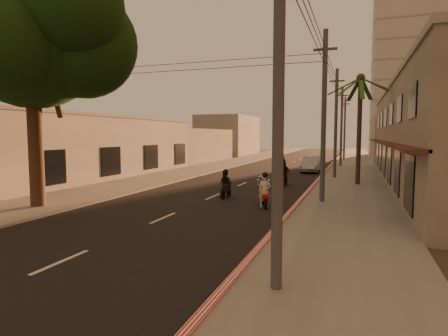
{
  "coord_description": "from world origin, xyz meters",
  "views": [
    {
      "loc": [
        7.84,
        -12.22,
        3.62
      ],
      "look_at": [
        0.57,
        8.34,
        1.69
      ],
      "focal_mm": 30.0,
      "sensor_mm": 36.0,
      "label": 1
    }
  ],
  "objects_px": {
    "parked_car": "(312,164)",
    "broadleaf_tree": "(39,33)",
    "scooter_mid_b": "(283,174)",
    "scooter_red": "(265,192)",
    "scooter_mid_a": "(226,185)",
    "scooter_far_a": "(282,166)",
    "palm_tree": "(361,84)"
  },
  "relations": [
    {
      "from": "parked_car",
      "to": "broadleaf_tree",
      "type": "bearing_deg",
      "value": -112.4
    },
    {
      "from": "parked_car",
      "to": "scooter_mid_b",
      "type": "bearing_deg",
      "value": -92.31
    },
    {
      "from": "scooter_mid_b",
      "to": "parked_car",
      "type": "height_order",
      "value": "scooter_mid_b"
    },
    {
      "from": "broadleaf_tree",
      "to": "scooter_red",
      "type": "xyz_separation_m",
      "value": [
        10.2,
        3.75,
        -7.68
      ]
    },
    {
      "from": "scooter_mid_a",
      "to": "scooter_far_a",
      "type": "bearing_deg",
      "value": 85.38
    },
    {
      "from": "palm_tree",
      "to": "scooter_mid_a",
      "type": "bearing_deg",
      "value": -131.46
    },
    {
      "from": "palm_tree",
      "to": "scooter_mid_a",
      "type": "distance_m",
      "value": 12.57
    },
    {
      "from": "scooter_red",
      "to": "scooter_mid_a",
      "type": "height_order",
      "value": "scooter_red"
    },
    {
      "from": "broadleaf_tree",
      "to": "parked_car",
      "type": "bearing_deg",
      "value": 65.35
    },
    {
      "from": "scooter_mid_a",
      "to": "palm_tree",
      "type": "bearing_deg",
      "value": 46.56
    },
    {
      "from": "palm_tree",
      "to": "scooter_far_a",
      "type": "bearing_deg",
      "value": 138.19
    },
    {
      "from": "parked_car",
      "to": "palm_tree",
      "type": "bearing_deg",
      "value": -62.58
    },
    {
      "from": "scooter_far_a",
      "to": "scooter_mid_a",
      "type": "bearing_deg",
      "value": -77.07
    },
    {
      "from": "palm_tree",
      "to": "parked_car",
      "type": "height_order",
      "value": "palm_tree"
    },
    {
      "from": "scooter_red",
      "to": "parked_car",
      "type": "bearing_deg",
      "value": 70.1
    },
    {
      "from": "palm_tree",
      "to": "scooter_mid_b",
      "type": "relative_size",
      "value": 4.17
    },
    {
      "from": "palm_tree",
      "to": "scooter_mid_a",
      "type": "height_order",
      "value": "palm_tree"
    },
    {
      "from": "scooter_red",
      "to": "palm_tree",
      "type": "bearing_deg",
      "value": 47.22
    },
    {
      "from": "scooter_mid_b",
      "to": "parked_car",
      "type": "relative_size",
      "value": 0.42
    },
    {
      "from": "scooter_far_a",
      "to": "parked_car",
      "type": "xyz_separation_m",
      "value": [
        2.35,
        3.05,
        -0.05
      ]
    },
    {
      "from": "scooter_mid_a",
      "to": "scooter_far_a",
      "type": "relative_size",
      "value": 0.96
    },
    {
      "from": "scooter_red",
      "to": "scooter_mid_b",
      "type": "height_order",
      "value": "scooter_mid_b"
    },
    {
      "from": "scooter_red",
      "to": "scooter_mid_b",
      "type": "relative_size",
      "value": 0.91
    },
    {
      "from": "scooter_mid_a",
      "to": "scooter_red",
      "type": "bearing_deg",
      "value": -37.85
    },
    {
      "from": "scooter_red",
      "to": "scooter_mid_b",
      "type": "distance_m",
      "value": 8.37
    },
    {
      "from": "parked_car",
      "to": "scooter_mid_a",
      "type": "bearing_deg",
      "value": -97.73
    },
    {
      "from": "scooter_far_a",
      "to": "parked_car",
      "type": "distance_m",
      "value": 3.85
    },
    {
      "from": "palm_tree",
      "to": "scooter_mid_b",
      "type": "bearing_deg",
      "value": -160.7
    },
    {
      "from": "broadleaf_tree",
      "to": "palm_tree",
      "type": "xyz_separation_m",
      "value": [
        14.61,
        13.86,
        -1.33
      ]
    },
    {
      "from": "palm_tree",
      "to": "scooter_red",
      "type": "xyz_separation_m",
      "value": [
        -4.41,
        -10.1,
        -6.35
      ]
    },
    {
      "from": "scooter_mid_b",
      "to": "scooter_far_a",
      "type": "xyz_separation_m",
      "value": [
        -1.5,
        7.59,
        -0.06
      ]
    },
    {
      "from": "broadleaf_tree",
      "to": "scooter_mid_b",
      "type": "relative_size",
      "value": 6.15
    }
  ]
}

